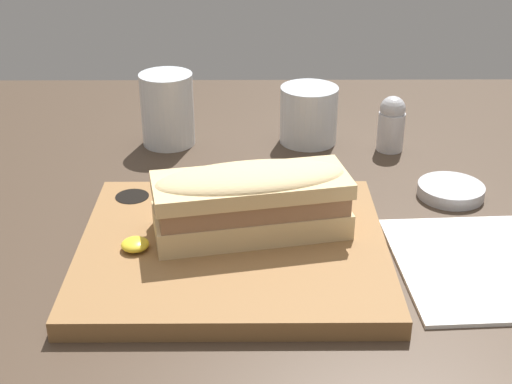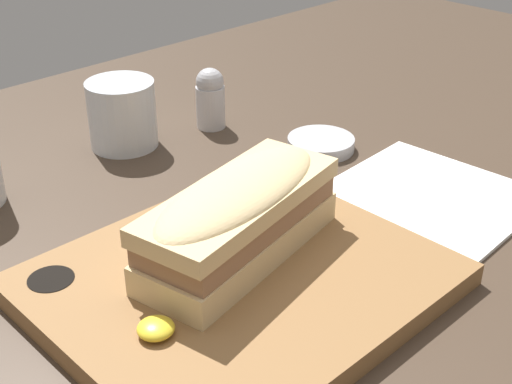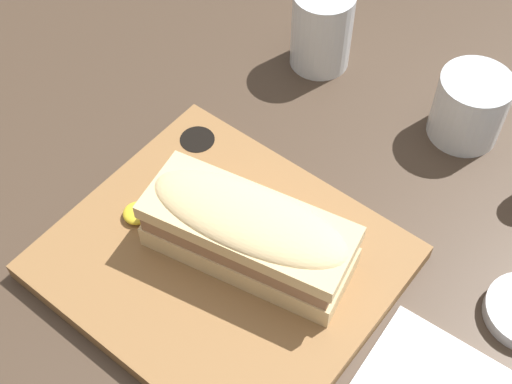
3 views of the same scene
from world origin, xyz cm
name	(u,v)px [view 2 (image 2 of 3)]	position (x,y,z in cm)	size (l,w,h in cm)	color
dining_table	(338,300)	(0.00, 0.00, 1.00)	(170.93, 119.69, 2.00)	#423326
serving_board	(237,281)	(-5.88, 5.42, 2.93)	(29.00, 25.47, 1.91)	olive
sandwich	(239,215)	(-4.05, 7.07, 7.50)	(19.51, 10.60, 6.77)	#DBBC84
mustard_dollop	(156,328)	(-14.82, 3.82, 4.38)	(2.61, 2.61, 1.04)	yellow
wine_glass	(123,118)	(3.42, 33.94, 5.26)	(7.44, 7.44, 7.40)	silver
napkin	(431,195)	(17.84, 3.43, 2.20)	(17.23, 18.69, 0.40)	white
salt_shaker	(210,98)	(13.67, 31.10, 5.61)	(3.37, 3.37, 7.15)	silver
condiment_dish	(321,144)	(18.24, 17.99, 2.69)	(7.35, 7.35, 1.38)	#B2B2B7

